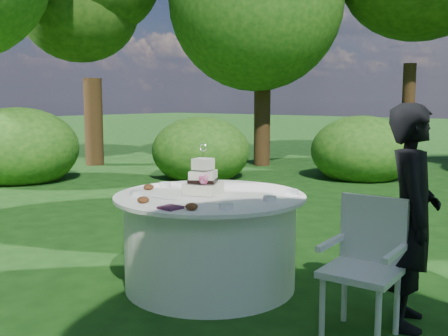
{
  "coord_description": "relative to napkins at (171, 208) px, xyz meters",
  "views": [
    {
      "loc": [
        2.79,
        -3.15,
        1.54
      ],
      "look_at": [
        0.15,
        0.0,
        1.0
      ],
      "focal_mm": 42.0,
      "sensor_mm": 36.0,
      "label": 1
    }
  ],
  "objects": [
    {
      "name": "chair",
      "position": [
        1.21,
        0.59,
        -0.26
      ],
      "size": [
        0.5,
        0.48,
        0.9
      ],
      "color": "silver",
      "rests_on": "ground"
    },
    {
      "name": "votives",
      "position": [
        -0.05,
        0.56,
        0.01
      ],
      "size": [
        1.19,
        0.96,
        0.04
      ],
      "color": "silver",
      "rests_on": "table"
    },
    {
      "name": "ground",
      "position": [
        -0.16,
        0.6,
        -0.78
      ],
      "size": [
        80.0,
        80.0,
        0.0
      ],
      "primitive_type": "plane",
      "color": "#11330E",
      "rests_on": "ground"
    },
    {
      "name": "feather_plume",
      "position": [
        -0.43,
        0.24,
        -0.0
      ],
      "size": [
        0.48,
        0.07,
        0.01
      ],
      "primitive_type": "ellipsoid",
      "color": "white",
      "rests_on": "table"
    },
    {
      "name": "napkins",
      "position": [
        0.0,
        0.0,
        0.0
      ],
      "size": [
        0.14,
        0.14,
        0.02
      ],
      "primitive_type": "cube",
      "color": "#4D213D",
      "rests_on": "table"
    },
    {
      "name": "table",
      "position": [
        -0.16,
        0.6,
        -0.39
      ],
      "size": [
        1.56,
        1.56,
        0.77
      ],
      "color": "white",
      "rests_on": "ground"
    },
    {
      "name": "guest",
      "position": [
        1.38,
        0.91,
        -0.02
      ],
      "size": [
        0.55,
        0.65,
        1.52
      ],
      "primitive_type": "imported",
      "rotation": [
        0.0,
        0.0,
        1.98
      ],
      "color": "black",
      "rests_on": "ground"
    },
    {
      "name": "cake",
      "position": [
        -0.21,
        0.57,
        0.1
      ],
      "size": [
        0.34,
        0.34,
        0.41
      ],
      "color": "silver",
      "rests_on": "table"
    },
    {
      "name": "petal_cups",
      "position": [
        -0.29,
        0.17,
        0.02
      ],
      "size": [
        0.94,
        0.5,
        0.05
      ],
      "color": "#562D16",
      "rests_on": "table"
    }
  ]
}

